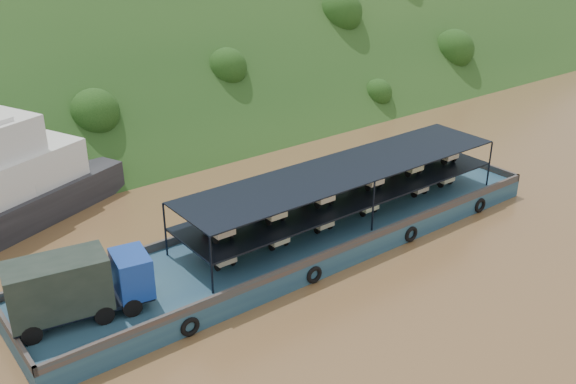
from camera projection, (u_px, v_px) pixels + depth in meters
ground at (342, 246)px, 40.42m from camera, size 160.00×160.00×0.00m
hillside at (109, 112)px, 66.42m from camera, size 140.00×39.60×39.60m
cargo_barge at (287, 238)px, 38.89m from camera, size 35.05×7.18×4.60m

